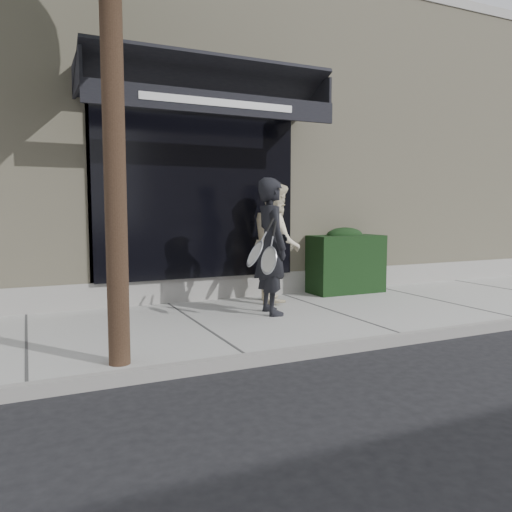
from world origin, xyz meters
name	(u,v)px	position (x,y,z in m)	size (l,w,h in m)	color
ground	(330,318)	(0.00, 0.00, 0.00)	(80.00, 80.00, 0.00)	black
sidewalk	(330,314)	(0.00, 0.00, 0.06)	(20.00, 3.00, 0.12)	#9E9E99
curb	(404,338)	(0.00, -1.55, 0.07)	(20.00, 0.10, 0.14)	gray
building_facade	(212,158)	(-0.01, 4.96, 2.74)	(14.30, 8.04, 5.64)	#B4A989
hedge	(344,261)	(1.10, 1.25, 0.66)	(1.30, 0.70, 1.14)	black
pedestrian_front	(272,246)	(-0.88, 0.14, 1.06)	(0.79, 0.91, 1.88)	black
pedestrian_back	(276,242)	(-0.38, 0.98, 1.06)	(0.98, 1.10, 1.88)	beige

